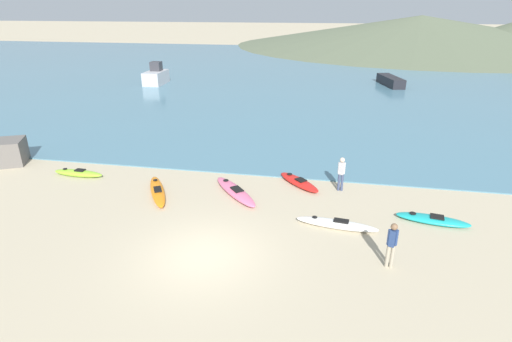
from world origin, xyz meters
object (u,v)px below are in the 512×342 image
object	(u,v)px
moored_boat_1	(390,81)
kayak_on_sand_2	(337,224)
person_near_waterline	(341,172)
kayak_on_sand_1	(78,173)
person_near_foreground	(392,243)
kayak_on_sand_0	(299,182)
kayak_on_sand_5	(235,191)
kayak_on_sand_3	(158,191)
kayak_on_sand_4	(433,220)
moored_boat_0	(156,76)

from	to	relation	value
moored_boat_1	kayak_on_sand_2	bearing A→B (deg)	-100.14
kayak_on_sand_2	moored_boat_1	xyz separation A→B (m)	(5.58, 31.18, 0.37)
person_near_waterline	moored_boat_1	xyz separation A→B (m)	(5.44, 27.71, -0.41)
person_near_waterline	moored_boat_1	world-z (taller)	person_near_waterline
kayak_on_sand_1	person_near_foreground	size ratio (longest dim) A/B	1.65
kayak_on_sand_0	kayak_on_sand_5	bearing A→B (deg)	-150.03
kayak_on_sand_3	person_near_waterline	size ratio (longest dim) A/B	2.01
kayak_on_sand_2	person_near_foreground	world-z (taller)	person_near_foreground
kayak_on_sand_3	kayak_on_sand_4	distance (m)	11.81
kayak_on_sand_3	moored_boat_0	distance (m)	28.14
kayak_on_sand_4	kayak_on_sand_1	bearing A→B (deg)	174.32
kayak_on_sand_3	moored_boat_0	world-z (taller)	moored_boat_0
kayak_on_sand_0	kayak_on_sand_1	distance (m)	11.10
kayak_on_sand_0	moored_boat_0	world-z (taller)	moored_boat_0
person_near_waterline	moored_boat_0	size ratio (longest dim) A/B	0.45
kayak_on_sand_3	kayak_on_sand_1	bearing A→B (deg)	165.87
kayak_on_sand_2	person_near_waterline	distance (m)	3.56
person_near_waterline	moored_boat_1	distance (m)	28.25
kayak_on_sand_1	kayak_on_sand_5	size ratio (longest dim) A/B	0.84
kayak_on_sand_1	kayak_on_sand_5	xyz separation A→B (m)	(8.29, -0.59, -0.00)
kayak_on_sand_1	person_near_waterline	distance (m)	13.03
kayak_on_sand_2	person_near_foreground	xyz separation A→B (m)	(1.69, -2.24, 0.78)
person_near_waterline	moored_boat_1	bearing A→B (deg)	78.90
person_near_foreground	kayak_on_sand_3	bearing A→B (deg)	158.84
kayak_on_sand_5	person_near_waterline	world-z (taller)	person_near_waterline
moored_boat_0	moored_boat_1	xyz separation A→B (m)	(24.97, 3.90, -0.35)
kayak_on_sand_0	kayak_on_sand_1	bearing A→B (deg)	-174.82
kayak_on_sand_0	kayak_on_sand_3	world-z (taller)	kayak_on_sand_0
kayak_on_sand_2	kayak_on_sand_4	xyz separation A→B (m)	(3.74, 1.09, -0.02)
kayak_on_sand_1	kayak_on_sand_2	world-z (taller)	kayak_on_sand_1
person_near_waterline	moored_boat_1	size ratio (longest dim) A/B	0.31
kayak_on_sand_0	kayak_on_sand_3	size ratio (longest dim) A/B	0.75
kayak_on_sand_4	person_near_foreground	distance (m)	3.99
kayak_on_sand_0	person_near_waterline	size ratio (longest dim) A/B	1.50
kayak_on_sand_2	kayak_on_sand_4	world-z (taller)	kayak_on_sand_2
kayak_on_sand_1	kayak_on_sand_2	xyz separation A→B (m)	(12.84, -2.74, -0.00)
moored_boat_0	kayak_on_sand_1	bearing A→B (deg)	-75.06
kayak_on_sand_5	person_near_foreground	size ratio (longest dim) A/B	1.96
kayak_on_sand_3	kayak_on_sand_5	xyz separation A→B (m)	(3.51, 0.61, 0.01)
kayak_on_sand_1	kayak_on_sand_5	distance (m)	8.31
moored_boat_1	kayak_on_sand_3	bearing A→B (deg)	-114.70
kayak_on_sand_2	person_near_foreground	bearing A→B (deg)	-53.02
person_near_waterline	person_near_foreground	bearing A→B (deg)	-74.85
kayak_on_sand_2	moored_boat_0	distance (m)	33.48
kayak_on_sand_3	kayak_on_sand_4	xyz separation A→B (m)	(11.80, -0.45, -0.01)
person_near_foreground	moored_boat_0	distance (m)	36.28
kayak_on_sand_0	kayak_on_sand_5	distance (m)	3.19
kayak_on_sand_0	kayak_on_sand_5	size ratio (longest dim) A/B	0.77
kayak_on_sand_0	kayak_on_sand_4	xyz separation A→B (m)	(5.53, -2.65, -0.01)
person_near_foreground	person_near_waterline	xyz separation A→B (m)	(-1.55, 5.71, 0.00)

